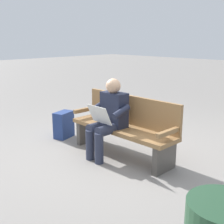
% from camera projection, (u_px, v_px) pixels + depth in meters
% --- Properties ---
extents(ground_plane, '(40.00, 40.00, 0.00)m').
position_uv_depth(ground_plane, '(121.00, 155.00, 4.53)').
color(ground_plane, gray).
extents(bench_near, '(1.81, 0.52, 0.90)m').
position_uv_depth(bench_near, '(125.00, 125.00, 4.46)').
color(bench_near, olive).
rests_on(bench_near, ground).
extents(person_seated, '(0.58, 0.58, 1.18)m').
position_uv_depth(person_seated, '(109.00, 116.00, 4.34)').
color(person_seated, '#1E2338').
rests_on(person_seated, ground).
extents(backpack, '(0.33, 0.40, 0.47)m').
position_uv_depth(backpack, '(63.00, 125.00, 5.28)').
color(backpack, navy).
rests_on(backpack, ground).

